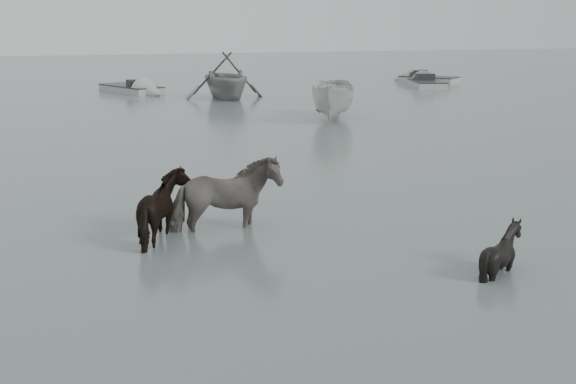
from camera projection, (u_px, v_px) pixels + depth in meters
name	position (u px, v px, depth m)	size (l,w,h in m)	color
ground	(316.00, 259.00, 12.31)	(140.00, 140.00, 0.00)	slate
pony_pinto	(224.00, 185.00, 13.78)	(0.97, 2.12, 1.79)	black
pony_dark	(167.00, 200.00, 13.26)	(1.48, 1.27, 1.49)	black
pony_black	(502.00, 236.00, 11.59)	(0.97, 1.09, 1.20)	black
rowboat_trail	(226.00, 74.00, 36.05)	(4.05, 4.69, 2.47)	gray
boat_small	(334.00, 98.00, 28.97)	(1.64, 4.37, 1.69)	#BBBBB6
skiff_port	(427.00, 81.00, 41.96)	(4.45, 1.60, 0.75)	#A7AAA7
skiff_mid	(131.00, 85.00, 39.14)	(5.81, 1.60, 0.75)	#A1A4A2
skiff_star	(429.00, 76.00, 44.94)	(4.82, 1.60, 0.75)	#ADADA8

